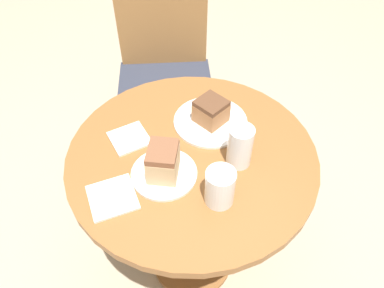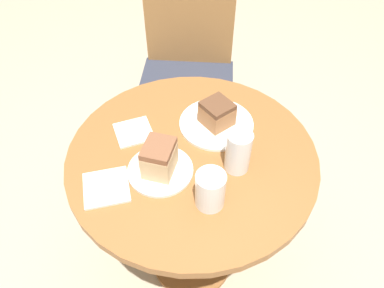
{
  "view_description": "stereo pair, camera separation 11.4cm",
  "coord_description": "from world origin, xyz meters",
  "px_view_note": "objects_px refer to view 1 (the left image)",
  "views": [
    {
      "loc": [
        -0.2,
        -0.75,
        1.6
      ],
      "look_at": [
        0.0,
        0.0,
        0.77
      ],
      "focal_mm": 35.0,
      "sensor_mm": 36.0,
      "label": 1
    },
    {
      "loc": [
        -0.09,
        -0.77,
        1.6
      ],
      "look_at": [
        0.0,
        0.0,
        0.77
      ],
      "focal_mm": 35.0,
      "sensor_mm": 36.0,
      "label": 2
    }
  ],
  "objects_px": {
    "cake_slice_far": "(163,162)",
    "glass_water": "(220,188)",
    "plate_near": "(210,121)",
    "cake_slice_near": "(211,111)",
    "glass_lemonade": "(240,148)",
    "chair": "(165,71)",
    "plate_far": "(164,174)"
  },
  "relations": [
    {
      "from": "cake_slice_far",
      "to": "glass_lemonade",
      "type": "bearing_deg",
      "value": -2.29
    },
    {
      "from": "chair",
      "to": "glass_water",
      "type": "xyz_separation_m",
      "value": [
        -0.04,
        -0.96,
        0.29
      ]
    },
    {
      "from": "cake_slice_far",
      "to": "plate_near",
      "type": "bearing_deg",
      "value": 41.95
    },
    {
      "from": "cake_slice_far",
      "to": "glass_water",
      "type": "distance_m",
      "value": 0.18
    },
    {
      "from": "glass_lemonade",
      "to": "cake_slice_far",
      "type": "bearing_deg",
      "value": 177.71
    },
    {
      "from": "chair",
      "to": "plate_far",
      "type": "xyz_separation_m",
      "value": [
        -0.17,
        -0.83,
        0.24
      ]
    },
    {
      "from": "chair",
      "to": "glass_water",
      "type": "bearing_deg",
      "value": -81.14
    },
    {
      "from": "cake_slice_far",
      "to": "glass_water",
      "type": "bearing_deg",
      "value": -44.2
    },
    {
      "from": "chair",
      "to": "cake_slice_near",
      "type": "xyz_separation_m",
      "value": [
        0.03,
        -0.66,
        0.29
      ]
    },
    {
      "from": "plate_near",
      "to": "glass_water",
      "type": "xyz_separation_m",
      "value": [
        -0.07,
        -0.3,
        0.05
      ]
    },
    {
      "from": "plate_far",
      "to": "chair",
      "type": "bearing_deg",
      "value": 78.4
    },
    {
      "from": "glass_water",
      "to": "plate_far",
      "type": "bearing_deg",
      "value": 135.8
    },
    {
      "from": "plate_near",
      "to": "cake_slice_far",
      "type": "distance_m",
      "value": 0.27
    },
    {
      "from": "cake_slice_far",
      "to": "glass_lemonade",
      "type": "distance_m",
      "value": 0.23
    },
    {
      "from": "cake_slice_far",
      "to": "chair",
      "type": "bearing_deg",
      "value": 78.4
    },
    {
      "from": "cake_slice_near",
      "to": "glass_lemonade",
      "type": "distance_m",
      "value": 0.19
    },
    {
      "from": "plate_far",
      "to": "glass_lemonade",
      "type": "height_order",
      "value": "glass_lemonade"
    },
    {
      "from": "chair",
      "to": "plate_near",
      "type": "relative_size",
      "value": 3.81
    },
    {
      "from": "chair",
      "to": "glass_water",
      "type": "height_order",
      "value": "chair"
    },
    {
      "from": "plate_near",
      "to": "cake_slice_far",
      "type": "bearing_deg",
      "value": -138.05
    },
    {
      "from": "plate_near",
      "to": "glass_lemonade",
      "type": "bearing_deg",
      "value": -80.95
    },
    {
      "from": "cake_slice_near",
      "to": "glass_water",
      "type": "bearing_deg",
      "value": -102.83
    },
    {
      "from": "chair",
      "to": "glass_lemonade",
      "type": "bearing_deg",
      "value": -74.75
    },
    {
      "from": "plate_near",
      "to": "cake_slice_near",
      "type": "bearing_deg",
      "value": 0.0
    },
    {
      "from": "chair",
      "to": "glass_water",
      "type": "relative_size",
      "value": 8.25
    },
    {
      "from": "plate_far",
      "to": "glass_water",
      "type": "relative_size",
      "value": 1.71
    },
    {
      "from": "chair",
      "to": "plate_far",
      "type": "distance_m",
      "value": 0.89
    },
    {
      "from": "plate_near",
      "to": "plate_far",
      "type": "height_order",
      "value": "same"
    },
    {
      "from": "plate_far",
      "to": "cake_slice_far",
      "type": "height_order",
      "value": "cake_slice_far"
    },
    {
      "from": "cake_slice_far",
      "to": "glass_water",
      "type": "height_order",
      "value": "glass_water"
    },
    {
      "from": "chair",
      "to": "cake_slice_far",
      "type": "bearing_deg",
      "value": -90.24
    },
    {
      "from": "plate_near",
      "to": "chair",
      "type": "bearing_deg",
      "value": 92.4
    }
  ]
}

